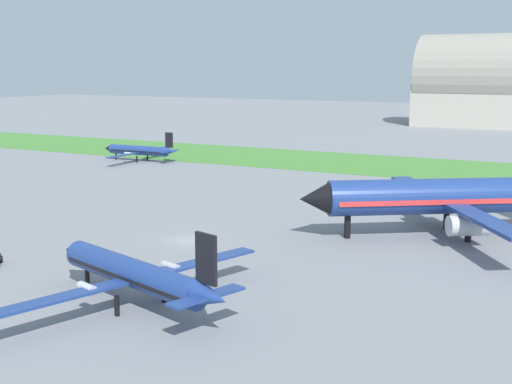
% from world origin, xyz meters
% --- Properties ---
extents(ground_plane, '(600.00, 600.00, 0.00)m').
position_xyz_m(ground_plane, '(0.00, 0.00, 0.00)').
color(ground_plane, gray).
extents(grass_taxiway_strip, '(360.00, 28.00, 0.08)m').
position_xyz_m(grass_taxiway_strip, '(0.00, 66.36, 0.04)').
color(grass_taxiway_strip, '#478438').
rests_on(grass_taxiway_strip, ground_plane).
extents(airplane_taxiing_turboprop, '(17.24, 20.15, 6.04)m').
position_xyz_m(airplane_taxiing_turboprop, '(-43.84, 48.97, 2.21)').
color(airplane_taxiing_turboprop, navy).
rests_on(airplane_taxiing_turboprop, ground_plane).
extents(airplane_foreground_turboprop, '(20.62, 23.87, 7.35)m').
position_xyz_m(airplane_foreground_turboprop, '(8.20, -19.41, 2.69)').
color(airplane_foreground_turboprop, navy).
rests_on(airplane_foreground_turboprop, ground_plane).
extents(airplane_midfield_jet, '(29.75, 29.61, 12.11)m').
position_xyz_m(airplane_midfield_jet, '(24.26, 15.63, 4.36)').
color(airplane_midfield_jet, navy).
rests_on(airplane_midfield_jet, ground_plane).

